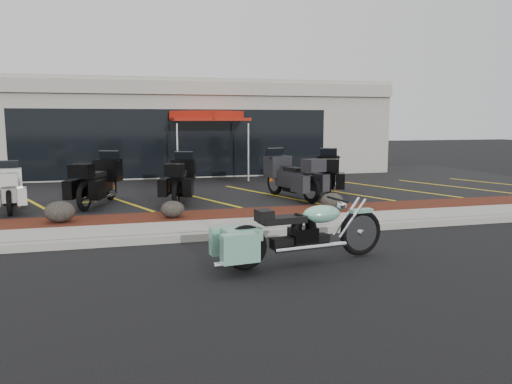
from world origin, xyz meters
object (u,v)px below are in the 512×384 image
object	(u,v)px
hero_cruiser	(361,226)
popup_canopy	(207,117)
traffic_cone	(179,181)
touring_white	(10,183)

from	to	relation	value
hero_cruiser	popup_canopy	xyz separation A→B (m)	(-0.83, 11.28, 1.95)
traffic_cone	popup_canopy	bearing A→B (deg)	59.81
hero_cruiser	touring_white	size ratio (longest dim) A/B	1.48
popup_canopy	hero_cruiser	bearing A→B (deg)	-104.83
popup_canopy	touring_white	bearing A→B (deg)	-159.24
touring_white	popup_canopy	size ratio (longest dim) A/B	0.59
touring_white	popup_canopy	xyz separation A→B (m)	(6.03, 5.02, 1.74)
traffic_cone	popup_canopy	xyz separation A→B (m)	(1.40, 2.40, 2.14)
hero_cruiser	touring_white	xyz separation A→B (m)	(-6.86, 6.25, 0.21)
hero_cruiser	touring_white	bearing A→B (deg)	130.01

